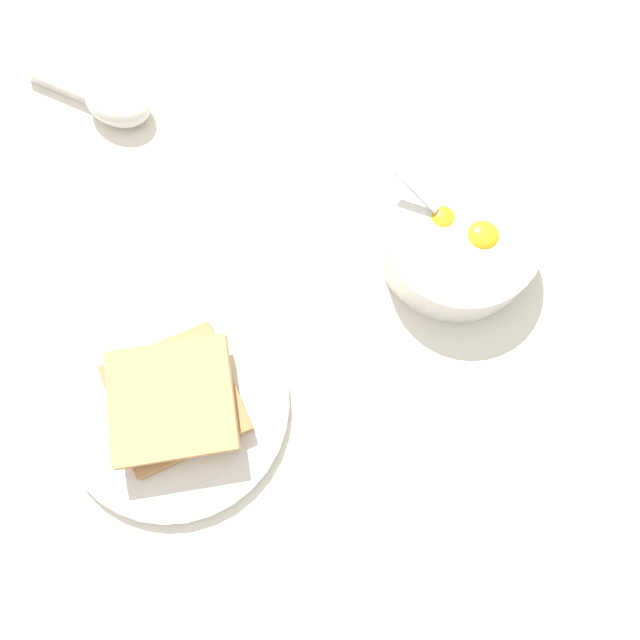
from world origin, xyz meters
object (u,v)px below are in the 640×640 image
toast_plate (176,405)px  toast_sandwich (174,399)px  egg_bowl (459,241)px  soup_spoon (110,100)px

toast_plate → toast_sandwich: size_ratio=1.38×
egg_bowl → soup_spoon: bearing=88.8°
egg_bowl → soup_spoon: (0.01, 0.39, -0.01)m
toast_plate → soup_spoon: bearing=39.1°
soup_spoon → toast_plate: bearing=-140.9°
egg_bowl → toast_sandwich: size_ratio=1.03×
egg_bowl → toast_plate: egg_bowl is taller
soup_spoon → egg_bowl: bearing=-91.2°
toast_sandwich → soup_spoon: bearing=39.7°
toast_sandwich → egg_bowl: bearing=-36.0°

